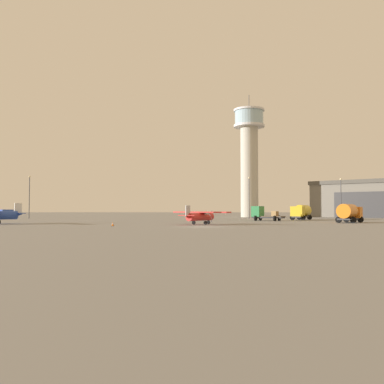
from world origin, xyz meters
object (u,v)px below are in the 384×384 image
object	(u,v)px
truck_flatbed_green	(263,214)
traffic_cone_near_left	(113,224)
airplane_red	(200,216)
light_post_east	(249,194)
light_post_west	(341,195)
control_tower	(249,153)
light_post_north	(29,193)
truck_fuel_tanker_yellow	(301,211)
truck_fuel_tanker_orange	(349,212)

from	to	relation	value
truck_flatbed_green	traffic_cone_near_left	xyz separation A→B (m)	(-22.92, -24.99, -1.05)
airplane_red	light_post_east	xyz separation A→B (m)	(10.66, 37.89, 4.43)
light_post_west	traffic_cone_near_left	bearing A→B (deg)	-136.34
control_tower	airplane_red	distance (m)	56.45
control_tower	truck_flatbed_green	distance (m)	36.80
truck_flatbed_green	control_tower	bearing A→B (deg)	-59.02
light_post_north	airplane_red	bearing A→B (deg)	-40.72
truck_fuel_tanker_yellow	light_post_east	bearing A→B (deg)	-109.83
light_post_west	light_post_east	bearing A→B (deg)	171.92
traffic_cone_near_left	truck_fuel_tanker_orange	bearing A→B (deg)	21.70
airplane_red	light_post_east	bearing A→B (deg)	16.67
light_post_east	traffic_cone_near_left	xyz separation A→B (m)	(-22.04, -43.29, -5.44)
light_post_east	light_post_west	bearing A→B (deg)	-8.08
truck_fuel_tanker_yellow	light_post_west	size ratio (longest dim) A/B	0.69
truck_flatbed_green	light_post_west	size ratio (longest dim) A/B	0.69
airplane_red	traffic_cone_near_left	distance (m)	12.64
airplane_red	traffic_cone_near_left	size ratio (longest dim) A/B	15.69
truck_flatbed_green	truck_fuel_tanker_orange	xyz separation A→B (m)	(12.49, -10.90, 0.37)
airplane_red	truck_fuel_tanker_yellow	size ratio (longest dim) A/B	1.35
light_post_west	light_post_east	world-z (taller)	light_post_east
airplane_red	truck_fuel_tanker_orange	xyz separation A→B (m)	(24.03, 8.70, 0.41)
control_tower	truck_flatbed_green	size ratio (longest dim) A/B	5.29
light_post_west	traffic_cone_near_left	xyz separation A→B (m)	(-42.34, -40.41, -5.14)
control_tower	truck_fuel_tanker_orange	distance (m)	48.21
light_post_west	truck_fuel_tanker_orange	bearing A→B (deg)	-104.75
control_tower	truck_fuel_tanker_yellow	world-z (taller)	control_tower
control_tower	truck_fuel_tanker_yellow	bearing A→B (deg)	-73.53
truck_fuel_tanker_orange	traffic_cone_near_left	bearing A→B (deg)	146.35
light_post_west	airplane_red	bearing A→B (deg)	-131.48
light_post_west	light_post_east	distance (m)	20.51
light_post_east	airplane_red	bearing A→B (deg)	-105.71
truck_flatbed_green	light_post_east	size ratio (longest dim) A/B	0.65
truck_fuel_tanker_yellow	traffic_cone_near_left	xyz separation A→B (m)	(-31.51, -31.29, -1.43)
control_tower	truck_fuel_tanker_yellow	distance (m)	32.05
light_post_east	light_post_north	distance (m)	50.93
light_post_east	traffic_cone_near_left	world-z (taller)	light_post_east
light_post_west	light_post_north	xyz separation A→B (m)	(-71.12, -0.44, 0.41)
truck_flatbed_green	light_post_east	xyz separation A→B (m)	(-0.88, 18.30, 4.39)
truck_fuel_tanker_yellow	airplane_red	bearing A→B (deg)	-5.95
truck_flatbed_green	traffic_cone_near_left	bearing A→B (deg)	79.59
airplane_red	light_post_north	world-z (taller)	light_post_north
airplane_red	truck_fuel_tanker_yellow	bearing A→B (deg)	-5.48
control_tower	light_post_west	xyz separation A→B (m)	(18.77, -17.72, -11.90)
light_post_north	traffic_cone_near_left	size ratio (longest dim) A/B	18.35
light_post_north	truck_fuel_tanker_yellow	bearing A→B (deg)	-8.19
control_tower	traffic_cone_near_left	size ratio (longest dim) A/B	61.28
truck_fuel_tanker_yellow	light_post_west	distance (m)	14.64
airplane_red	truck_fuel_tanker_orange	world-z (taller)	truck_fuel_tanker_orange
truck_fuel_tanker_orange	traffic_cone_near_left	size ratio (longest dim) A/B	12.06
control_tower	light_post_west	world-z (taller)	control_tower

